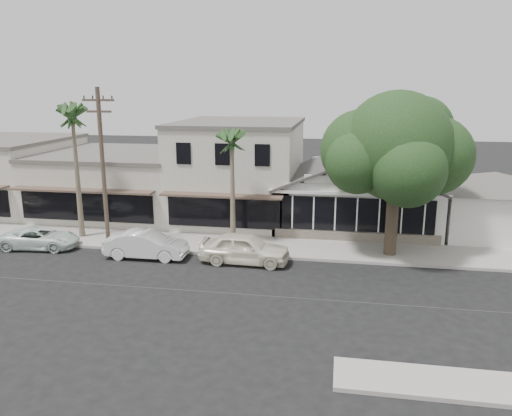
% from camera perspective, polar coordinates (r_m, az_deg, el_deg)
% --- Properties ---
extents(ground, '(140.00, 140.00, 0.00)m').
position_cam_1_polar(ground, '(22.50, -1.23, -9.86)').
color(ground, black).
rests_on(ground, ground).
extents(sidewalk_north, '(90.00, 3.50, 0.15)m').
position_cam_1_polar(sidewalk_north, '(30.85, -13.55, -3.52)').
color(sidewalk_north, '#9E9991').
rests_on(sidewalk_north, ground).
extents(corner_shop, '(10.40, 8.60, 5.10)m').
position_cam_1_polar(corner_shop, '(33.35, 11.37, 2.38)').
color(corner_shop, silver).
rests_on(corner_shop, ground).
extents(side_cottage, '(6.00, 6.00, 3.00)m').
position_cam_1_polar(side_cottage, '(33.90, 25.29, -0.43)').
color(side_cottage, silver).
rests_on(side_cottage, ground).
extents(row_building_near, '(8.00, 10.00, 6.50)m').
position_cam_1_polar(row_building_near, '(34.94, -1.88, 4.20)').
color(row_building_near, silver).
rests_on(row_building_near, ground).
extents(row_building_midnear, '(10.00, 10.00, 4.20)m').
position_cam_1_polar(row_building_midnear, '(37.97, -15.31, 2.72)').
color(row_building_midnear, beige).
rests_on(row_building_midnear, ground).
extents(utility_pole, '(1.80, 0.24, 9.00)m').
position_cam_1_polar(utility_pole, '(28.87, -17.11, 4.70)').
color(utility_pole, brown).
rests_on(utility_pole, ground).
extents(car_0, '(4.77, 2.04, 1.61)m').
position_cam_1_polar(car_0, '(26.09, -1.32, -4.61)').
color(car_0, white).
rests_on(car_0, ground).
extents(car_1, '(4.46, 1.64, 1.46)m').
position_cam_1_polar(car_1, '(27.52, -12.43, -4.12)').
color(car_1, white).
rests_on(car_1, ground).
extents(car_2, '(4.49, 2.39, 1.20)m').
position_cam_1_polar(car_2, '(31.04, -23.42, -3.17)').
color(car_2, white).
rests_on(car_2, ground).
extents(shade_tree, '(8.00, 7.23, 8.87)m').
position_cam_1_polar(shade_tree, '(27.21, 15.56, 6.53)').
color(shade_tree, '#4B3D2D').
rests_on(shade_tree, ground).
extents(palm_east, '(2.50, 2.50, 7.10)m').
position_cam_1_polar(palm_east, '(27.69, -2.76, 7.62)').
color(palm_east, '#726651').
rests_on(palm_east, ground).
extents(palm_mid, '(2.69, 2.69, 8.45)m').
position_cam_1_polar(palm_mid, '(31.03, -20.26, 9.71)').
color(palm_mid, '#726651').
rests_on(palm_mid, ground).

